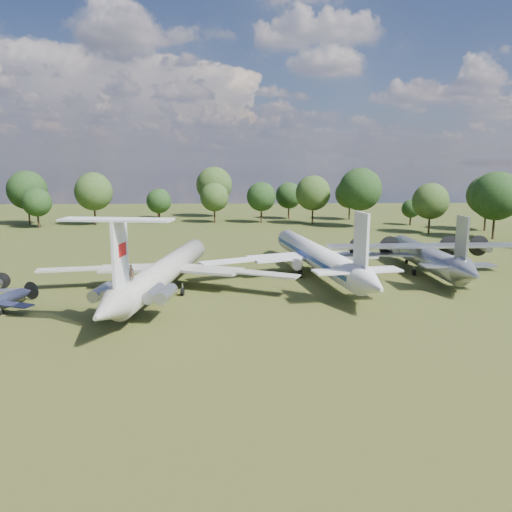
{
  "coord_description": "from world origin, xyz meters",
  "views": [
    {
      "loc": [
        8.99,
        -69.61,
        17.53
      ],
      "look_at": [
        11.27,
        -2.6,
        5.0
      ],
      "focal_mm": 35.0,
      "sensor_mm": 36.0,
      "label": 1
    }
  ],
  "objects_px": {
    "tu104_jet": "(316,260)",
    "an12_transport": "(426,260)",
    "il62_airliner": "(166,275)",
    "person_on_il62": "(131,272)"
  },
  "relations": [
    {
      "from": "an12_transport",
      "to": "person_on_il62",
      "type": "bearing_deg",
      "value": -152.73
    },
    {
      "from": "il62_airliner",
      "to": "person_on_il62",
      "type": "xyz_separation_m",
      "value": [
        -1.87,
        -12.99,
        3.27
      ]
    },
    {
      "from": "il62_airliner",
      "to": "tu104_jet",
      "type": "xyz_separation_m",
      "value": [
        22.27,
        9.43,
        0.12
      ]
    },
    {
      "from": "tu104_jet",
      "to": "an12_transport",
      "type": "xyz_separation_m",
      "value": [
        17.67,
        0.37,
        -0.17
      ]
    },
    {
      "from": "tu104_jet",
      "to": "an12_transport",
      "type": "bearing_deg",
      "value": -8.34
    },
    {
      "from": "an12_transport",
      "to": "il62_airliner",
      "type": "bearing_deg",
      "value": -167.54
    },
    {
      "from": "tu104_jet",
      "to": "an12_transport",
      "type": "height_order",
      "value": "tu104_jet"
    },
    {
      "from": "tu104_jet",
      "to": "an12_transport",
      "type": "distance_m",
      "value": 17.67
    },
    {
      "from": "il62_airliner",
      "to": "an12_transport",
      "type": "height_order",
      "value": "il62_airliner"
    },
    {
      "from": "an12_transport",
      "to": "tu104_jet",
      "type": "bearing_deg",
      "value": 179.87
    }
  ]
}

